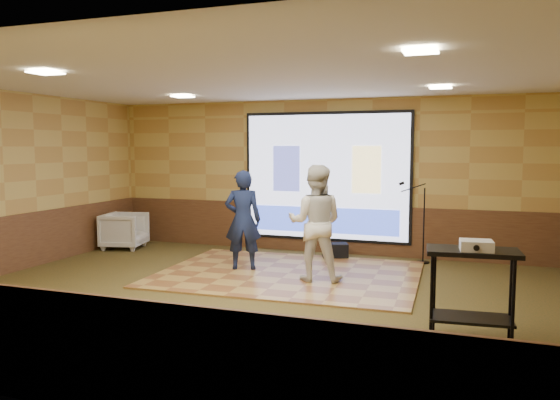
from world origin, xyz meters
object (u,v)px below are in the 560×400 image
(projector_screen, at_px, (326,178))
(dance_floor, at_px, (288,274))
(av_table, at_px, (472,276))
(duffel_bag, at_px, (335,251))
(mic_stand, at_px, (420,236))
(projector, at_px, (476,245))
(banquet_chair, at_px, (125,231))
(player_left, at_px, (243,220))
(player_right, at_px, (315,223))

(projector_screen, height_order, dance_floor, projector_screen)
(dance_floor, height_order, av_table, av_table)
(dance_floor, relative_size, duffel_bag, 8.93)
(projector_screen, relative_size, mic_stand, 2.27)
(projector, relative_size, banquet_chair, 0.40)
(mic_stand, bearing_deg, projector, -88.36)
(player_left, xyz_separation_m, player_right, (1.35, -0.34, 0.06))
(projector_screen, bearing_deg, projector, -57.37)
(mic_stand, bearing_deg, player_right, -136.42)
(player_right, height_order, av_table, player_right)
(av_table, distance_m, banquet_chair, 7.51)
(av_table, xyz_separation_m, duffel_bag, (-2.41, 3.76, -0.56))
(dance_floor, distance_m, player_right, 1.09)
(player_left, distance_m, av_table, 4.29)
(player_left, relative_size, player_right, 0.94)
(banquet_chair, bearing_deg, projector, -129.04)
(projector_screen, height_order, banquet_chair, projector_screen)
(dance_floor, height_order, player_right, player_right)
(player_right, distance_m, projector, 3.06)
(player_left, bearing_deg, player_right, 146.40)
(av_table, bearing_deg, player_right, 139.74)
(av_table, bearing_deg, banquet_chair, 153.79)
(player_left, distance_m, projector, 4.35)
(projector_screen, xyz_separation_m, banquet_chair, (-4.00, -0.93, -1.11))
(player_left, distance_m, duffel_bag, 2.06)
(mic_stand, height_order, duffel_bag, mic_stand)
(mic_stand, relative_size, duffel_bag, 3.16)
(projector, xyz_separation_m, mic_stand, (-0.91, 3.98, -0.56))
(mic_stand, bearing_deg, duffel_bag, 174.59)
(av_table, xyz_separation_m, mic_stand, (-0.88, 3.91, -0.21))
(dance_floor, bearing_deg, av_table, -38.31)
(projector_screen, distance_m, player_right, 2.42)
(duffel_bag, bearing_deg, mic_stand, 5.86)
(projector_screen, relative_size, projector, 10.11)
(dance_floor, bearing_deg, player_right, -28.66)
(player_right, distance_m, duffel_bag, 1.99)
(dance_floor, height_order, banquet_chair, banquet_chair)
(av_table, relative_size, duffel_bag, 2.16)
(projector_screen, height_order, mic_stand, projector_screen)
(projector_screen, xyz_separation_m, dance_floor, (-0.09, -2.02, -1.46))
(projector, bearing_deg, mic_stand, 97.49)
(dance_floor, distance_m, duffel_bag, 1.59)
(mic_stand, height_order, banquet_chair, mic_stand)
(duffel_bag, bearing_deg, projector_screen, 123.35)
(player_right, bearing_deg, projector_screen, -87.79)
(player_right, xyz_separation_m, av_table, (2.28, -1.93, -0.22))
(projector_screen, distance_m, av_table, 5.10)
(player_right, relative_size, av_table, 1.79)
(dance_floor, xyz_separation_m, projector, (2.84, -2.29, 1.04))
(dance_floor, xyz_separation_m, player_left, (-0.82, 0.04, 0.85))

